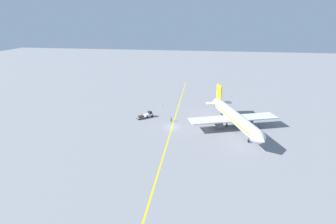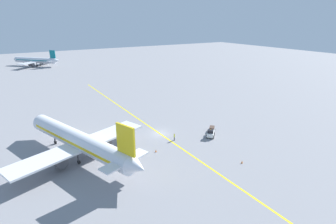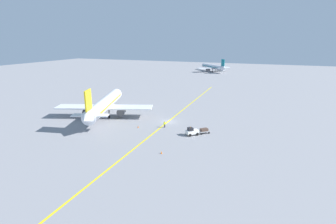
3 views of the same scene
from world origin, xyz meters
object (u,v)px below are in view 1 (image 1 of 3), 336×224
at_px(baggage_tug_white, 149,114).
at_px(traffic_cone_mid_apron, 162,105).
at_px(ground_crew_worker, 171,119).
at_px(traffic_cone_near_nose, 190,119).
at_px(baggage_cart_trailing, 141,117).
at_px(airplane_at_gate, 234,117).

distance_m(baggage_tug_white, traffic_cone_mid_apron, 12.76).
relative_size(baggage_tug_white, ground_crew_worker, 1.90).
height_order(traffic_cone_near_nose, traffic_cone_mid_apron, same).
distance_m(baggage_cart_trailing, ground_crew_worker, 10.66).
distance_m(airplane_at_gate, traffic_cone_mid_apron, 31.70).
bearing_deg(baggage_cart_trailing, traffic_cone_near_nose, -172.53).
distance_m(airplane_at_gate, traffic_cone_near_nose, 15.31).
distance_m(airplane_at_gate, baggage_cart_trailing, 31.15).
bearing_deg(ground_crew_worker, traffic_cone_mid_apron, -69.66).
relative_size(airplane_at_gate, traffic_cone_mid_apron, 62.60).
bearing_deg(ground_crew_worker, baggage_tug_white, -18.86).
relative_size(baggage_tug_white, baggage_cart_trailing, 1.13).
height_order(airplane_at_gate, traffic_cone_near_nose, airplane_at_gate).
height_order(baggage_cart_trailing, traffic_cone_near_nose, baggage_cart_trailing).
bearing_deg(baggage_cart_trailing, baggage_tug_white, -135.91).
relative_size(baggage_tug_white, traffic_cone_near_nose, 5.82).
distance_m(baggage_cart_trailing, traffic_cone_near_nose, 17.10).
bearing_deg(baggage_tug_white, traffic_cone_mid_apron, -101.81).
distance_m(airplane_at_gate, baggage_tug_white, 29.14).
distance_m(baggage_tug_white, traffic_cone_near_nose, 14.59).
bearing_deg(airplane_at_gate, traffic_cone_near_nose, -21.42).
xyz_separation_m(airplane_at_gate, traffic_cone_near_nose, (13.89, -5.45, -3.43)).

